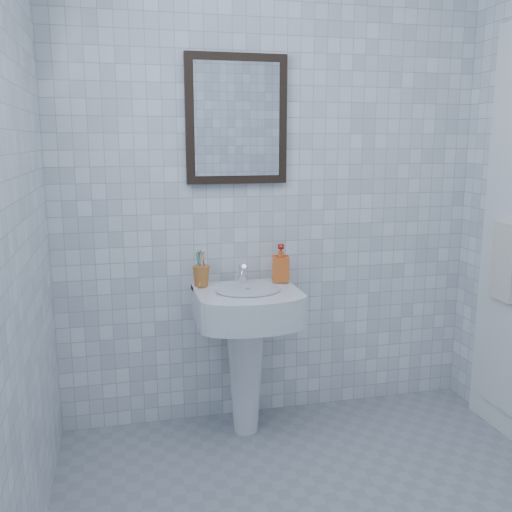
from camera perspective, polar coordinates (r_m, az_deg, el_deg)
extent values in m
cube|color=white|center=(2.92, 1.74, 7.54)|extent=(2.20, 0.02, 2.50)
cone|color=white|center=(2.91, -1.07, -11.61)|extent=(0.19, 0.19, 0.62)
cube|color=white|center=(2.75, -0.89, -4.92)|extent=(0.49, 0.35, 0.15)
cube|color=white|center=(2.86, -1.50, -2.90)|extent=(0.49, 0.09, 0.03)
cylinder|color=silver|center=(2.70, -0.78, -3.39)|extent=(0.31, 0.31, 0.01)
cylinder|color=white|center=(2.83, -1.41, -2.33)|extent=(0.04, 0.04, 0.04)
cylinder|color=white|center=(2.80, -1.36, -1.37)|extent=(0.02, 0.08, 0.07)
cylinder|color=white|center=(2.84, -1.48, -1.57)|extent=(0.03, 0.04, 0.08)
imported|color=#DA4915|center=(2.86, 2.49, -0.69)|extent=(0.10, 0.10, 0.19)
cube|color=black|center=(2.85, -1.95, 13.48)|extent=(0.50, 0.04, 0.62)
cube|color=silver|center=(2.84, -1.87, 13.49)|extent=(0.42, 0.00, 0.54)
torus|color=white|center=(3.00, 24.12, 2.82)|extent=(0.01, 0.18, 0.18)
cube|color=white|center=(3.02, 23.54, -0.56)|extent=(0.03, 0.16, 0.38)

